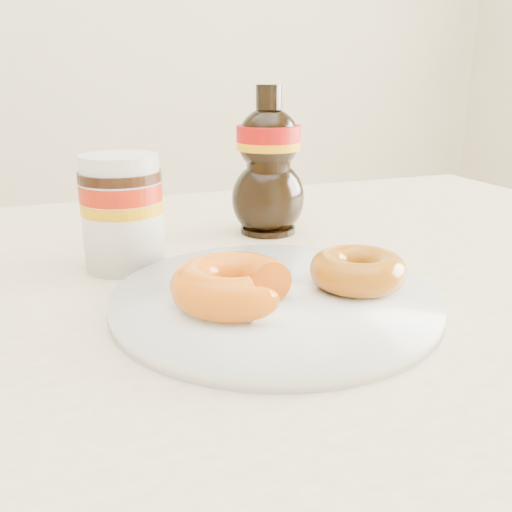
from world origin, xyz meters
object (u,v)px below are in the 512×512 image
object	(u,v)px
syrup_bottle	(268,161)
dining_table	(182,359)
donut_whole	(358,270)
nutella_jar	(122,208)
donut_bitten	(232,285)
plate	(275,299)

from	to	relation	value
syrup_bottle	dining_table	bearing A→B (deg)	-135.61
syrup_bottle	donut_whole	bearing A→B (deg)	-92.73
donut_whole	nutella_jar	world-z (taller)	nutella_jar
donut_bitten	nutella_jar	bearing A→B (deg)	114.86
donut_bitten	syrup_bottle	xyz separation A→B (m)	(0.14, 0.26, 0.06)
donut_bitten	plate	bearing A→B (deg)	22.98
dining_table	plate	distance (m)	0.14
dining_table	nutella_jar	size ratio (longest dim) A/B	11.12
plate	dining_table	bearing A→B (deg)	130.34
dining_table	donut_bitten	distance (m)	0.16
syrup_bottle	donut_bitten	bearing A→B (deg)	-117.91
dining_table	donut_bitten	world-z (taller)	donut_bitten
donut_bitten	dining_table	bearing A→B (deg)	109.23
syrup_bottle	plate	bearing A→B (deg)	-110.43
plate	donut_whole	size ratio (longest dim) A/B	3.34
nutella_jar	syrup_bottle	distance (m)	0.22
donut_bitten	donut_whole	xyz separation A→B (m)	(0.13, 0.00, -0.00)
plate	donut_whole	distance (m)	0.08
donut_bitten	nutella_jar	xyz separation A→B (m)	(-0.07, 0.18, 0.03)
dining_table	plate	xyz separation A→B (m)	(0.07, -0.08, 0.09)
dining_table	nutella_jar	world-z (taller)	nutella_jar
dining_table	donut_whole	xyz separation A→B (m)	(0.15, -0.10, 0.11)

